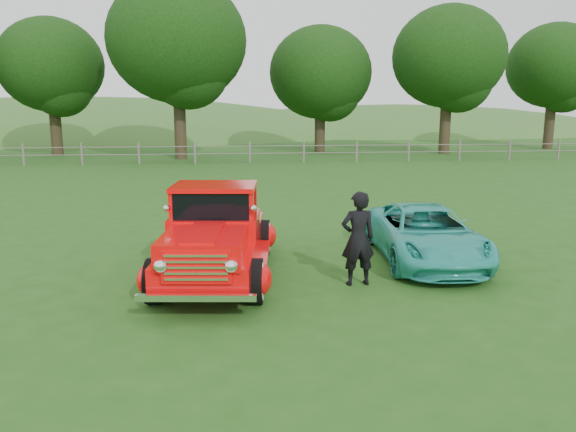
{
  "coord_description": "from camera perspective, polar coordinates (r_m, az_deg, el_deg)",
  "views": [
    {
      "loc": [
        -1.04,
        -9.04,
        3.25
      ],
      "look_at": [
        -0.0,
        1.2,
        1.18
      ],
      "focal_mm": 35.0,
      "sensor_mm": 36.0,
      "label": 1
    }
  ],
  "objects": [
    {
      "name": "tree_far_east",
      "position": [
        45.41,
        25.46,
        13.6
      ],
      "size": [
        6.6,
        6.6,
        8.86
      ],
      "color": "#302518",
      "rests_on": "ground"
    },
    {
      "name": "ground",
      "position": [
        9.66,
        0.73,
        -8.27
      ],
      "size": [
        140.0,
        140.0,
        0.0
      ],
      "primitive_type": "plane",
      "color": "#1E4E14",
      "rests_on": "ground"
    },
    {
      "name": "tree_mid_west",
      "position": [
        38.7,
        -22.95,
        13.91
      ],
      "size": [
        6.4,
        6.4,
        8.46
      ],
      "color": "#302518",
      "rests_on": "ground"
    },
    {
      "name": "tree_near_west",
      "position": [
        34.35,
        -11.22,
        17.09
      ],
      "size": [
        8.0,
        8.0,
        10.42
      ],
      "color": "#302518",
      "rests_on": "ground"
    },
    {
      "name": "man",
      "position": [
        10.17,
        7.12,
        -2.29
      ],
      "size": [
        0.67,
        0.47,
        1.72
      ],
      "primitive_type": "imported",
      "rotation": [
        0.0,
        0.0,
        3.24
      ],
      "color": "black",
      "rests_on": "ground"
    },
    {
      "name": "tree_mid_east",
      "position": [
        38.79,
        16.01,
        15.27
      ],
      "size": [
        7.2,
        7.2,
        9.44
      ],
      "color": "#302518",
      "rests_on": "ground"
    },
    {
      "name": "teal_sedan",
      "position": [
        12.04,
        13.79,
        -1.8
      ],
      "size": [
        2.13,
        4.22,
        1.15
      ],
      "primitive_type": "imported",
      "rotation": [
        0.0,
        0.0,
        -0.06
      ],
      "color": "#2CB09E",
      "rests_on": "ground"
    },
    {
      "name": "red_pickup",
      "position": [
        10.71,
        -7.31,
        -1.96
      ],
      "size": [
        2.6,
        5.14,
        1.78
      ],
      "rotation": [
        0.0,
        0.0,
        -0.1
      ],
      "color": "black",
      "rests_on": "ground"
    },
    {
      "name": "distant_hills",
      "position": [
        69.02,
        -8.33,
        4.76
      ],
      "size": [
        116.0,
        60.0,
        18.0
      ],
      "color": "#295D22",
      "rests_on": "ground"
    },
    {
      "name": "tree_near_east",
      "position": [
        38.57,
        3.32,
        14.32
      ],
      "size": [
        6.8,
        6.8,
        8.33
      ],
      "color": "#302518",
      "rests_on": "ground"
    },
    {
      "name": "fence_line",
      "position": [
        31.17,
        -3.9,
        6.47
      ],
      "size": [
        48.0,
        0.12,
        1.2
      ],
      "color": "#6B615B",
      "rests_on": "ground"
    }
  ]
}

